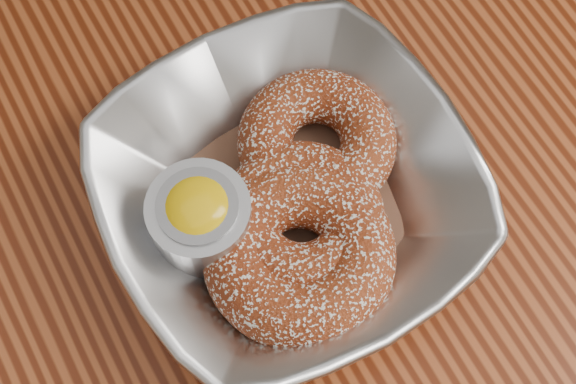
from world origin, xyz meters
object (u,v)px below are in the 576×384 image
donut_back (317,142)px  donut_extra (301,220)px  table (309,190)px  ramekin (201,220)px  donut_front (299,254)px  serving_bowl (288,194)px

donut_back → donut_extra: same height
donut_back → table: bearing=65.0°
ramekin → donut_front: bearing=-47.1°
serving_bowl → donut_back: bearing=33.8°
table → ramekin: ramekin is taller
ramekin → table: bearing=19.3°
donut_back → donut_front: size_ratio=0.87×
donut_front → ramekin: bearing=132.9°
serving_bowl → donut_back: 0.04m
table → donut_back: size_ratio=12.37×
donut_back → donut_front: bearing=-127.9°
donut_front → serving_bowl: bearing=70.4°
donut_extra → ramekin: ramekin is taller
donut_back → donut_extra: 0.05m
table → donut_back: bearing=-115.0°
serving_bowl → donut_front: size_ratio=1.95×
table → donut_back: (-0.01, -0.02, 0.13)m
table → ramekin: size_ratio=20.34×
donut_back → donut_extra: (-0.03, -0.04, 0.00)m
donut_extra → donut_front: bearing=-122.7°
donut_extra → table: bearing=54.2°
serving_bowl → ramekin: ramekin is taller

